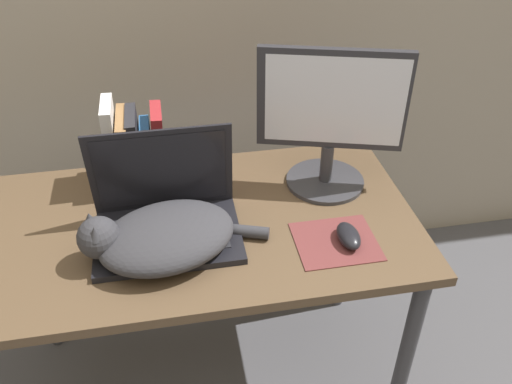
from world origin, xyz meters
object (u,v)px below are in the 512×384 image
at_px(computer_mouse, 349,236).
at_px(laptop, 166,216).
at_px(webcam, 204,157).
at_px(cat, 160,236).
at_px(external_monitor, 331,119).
at_px(book_row, 134,149).

bearing_deg(computer_mouse, laptop, 164.40).
bearing_deg(webcam, cat, -111.51).
height_order(laptop, external_monitor, external_monitor).
relative_size(cat, webcam, 7.19).
xyz_separation_m(laptop, book_row, (-0.07, 0.25, 0.06)).
distance_m(cat, external_monitor, 0.56).
bearing_deg(external_monitor, laptop, -163.20).
xyz_separation_m(laptop, computer_mouse, (0.45, -0.13, -0.03)).
xyz_separation_m(laptop, external_monitor, (0.47, 0.14, 0.16)).
distance_m(laptop, external_monitor, 0.51).
height_order(laptop, book_row, laptop).
distance_m(cat, webcam, 0.39).
bearing_deg(webcam, laptop, -113.85).
bearing_deg(book_row, cat, -80.47).
xyz_separation_m(cat, book_row, (-0.06, 0.33, 0.06)).
height_order(cat, computer_mouse, cat).
bearing_deg(computer_mouse, book_row, 144.29).
relative_size(laptop, computer_mouse, 3.59).
bearing_deg(webcam, computer_mouse, -51.68).
xyz_separation_m(laptop, cat, (-0.02, -0.08, 0.00)).
height_order(cat, external_monitor, external_monitor).
distance_m(laptop, book_row, 0.27).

